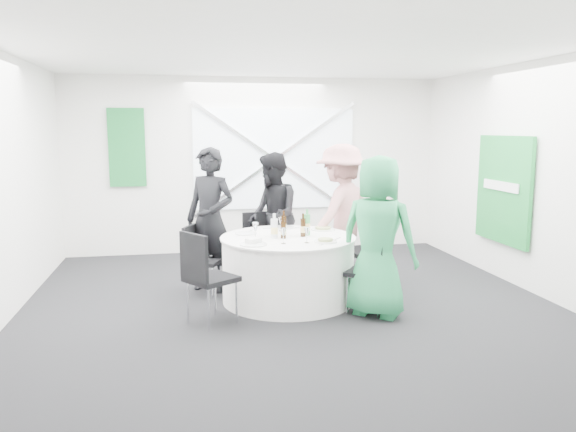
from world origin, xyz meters
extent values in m
plane|color=black|center=(0.00, 0.00, 0.00)|extent=(6.00, 6.00, 0.00)
plane|color=white|center=(0.00, 0.00, 2.80)|extent=(6.00, 6.00, 0.00)
plane|color=white|center=(0.00, 3.00, 1.40)|extent=(6.00, 0.00, 6.00)
plane|color=white|center=(0.00, -3.00, 1.40)|extent=(6.00, 0.00, 6.00)
plane|color=white|center=(3.00, 0.00, 1.40)|extent=(0.00, 6.00, 6.00)
cube|color=white|center=(0.30, 2.96, 1.50)|extent=(2.60, 0.03, 1.60)
cube|color=silver|center=(0.30, 2.92, 1.50)|extent=(2.63, 0.05, 1.84)
cube|color=silver|center=(0.30, 2.92, 1.50)|extent=(2.63, 0.05, 1.84)
cube|color=#156B32|center=(-2.00, 2.95, 1.70)|extent=(0.55, 0.04, 1.20)
cube|color=#188432|center=(2.94, 0.60, 1.20)|extent=(0.05, 1.20, 1.40)
cylinder|color=white|center=(0.00, 0.20, 0.37)|extent=(1.52, 1.52, 0.74)
cylinder|color=white|center=(0.00, 0.20, 0.75)|extent=(1.56, 1.56, 0.02)
cube|color=black|center=(-0.18, 1.17, 0.43)|extent=(0.47, 0.47, 0.05)
cube|color=black|center=(-0.21, 1.36, 0.67)|extent=(0.38, 0.11, 0.43)
cylinder|color=silver|center=(-0.05, 1.36, 0.21)|extent=(0.02, 0.02, 0.41)
cylinder|color=silver|center=(-0.37, 1.30, 0.21)|extent=(0.02, 0.02, 0.41)
cylinder|color=silver|center=(0.01, 1.04, 0.21)|extent=(0.02, 0.02, 0.41)
cylinder|color=silver|center=(-0.31, 0.98, 0.21)|extent=(0.02, 0.02, 0.41)
cube|color=black|center=(-0.95, 0.62, 0.41)|extent=(0.50, 0.50, 0.05)
cube|color=black|center=(-1.12, 0.70, 0.64)|extent=(0.18, 0.35, 0.41)
cylinder|color=silver|center=(-1.03, 0.83, 0.20)|extent=(0.02, 0.02, 0.39)
cylinder|color=silver|center=(-1.15, 0.54, 0.20)|extent=(0.02, 0.02, 0.39)
cylinder|color=silver|center=(-0.75, 0.70, 0.20)|extent=(0.02, 0.02, 0.39)
cylinder|color=silver|center=(-0.87, 0.42, 0.20)|extent=(0.02, 0.02, 0.39)
cube|color=black|center=(1.00, 0.53, 0.47)|extent=(0.56, 0.56, 0.05)
cube|color=black|center=(1.20, 0.59, 0.74)|extent=(0.17, 0.41, 0.47)
cylinder|color=silver|center=(1.23, 0.41, 0.23)|extent=(0.02, 0.02, 0.45)
cylinder|color=silver|center=(1.12, 0.75, 0.23)|extent=(0.02, 0.02, 0.45)
cylinder|color=silver|center=(0.89, 0.30, 0.23)|extent=(0.02, 0.02, 0.45)
cylinder|color=silver|center=(0.77, 0.64, 0.23)|extent=(0.02, 0.02, 0.45)
cube|color=black|center=(0.77, -0.37, 0.44)|extent=(0.58, 0.58, 0.05)
cube|color=black|center=(0.93, -0.49, 0.69)|extent=(0.27, 0.34, 0.44)
cylinder|color=silver|center=(0.81, -0.60, 0.21)|extent=(0.02, 0.02, 0.42)
cylinder|color=silver|center=(1.01, -0.33, 0.21)|extent=(0.02, 0.02, 0.42)
cylinder|color=silver|center=(0.54, -0.41, 0.21)|extent=(0.02, 0.02, 0.42)
cylinder|color=silver|center=(0.74, -0.14, 0.21)|extent=(0.02, 0.02, 0.42)
cube|color=black|center=(-0.92, -0.43, 0.47)|extent=(0.61, 0.61, 0.05)
cube|color=black|center=(-1.09, -0.55, 0.74)|extent=(0.27, 0.37, 0.47)
cylinder|color=silver|center=(-1.16, -0.38, 0.23)|extent=(0.02, 0.02, 0.45)
cylinder|color=silver|center=(-0.96, -0.68, 0.23)|extent=(0.02, 0.02, 0.45)
cylinder|color=silver|center=(-0.87, -0.18, 0.23)|extent=(0.02, 0.02, 0.45)
cylinder|color=silver|center=(-0.67, -0.47, 0.23)|extent=(0.02, 0.02, 0.45)
imported|color=black|center=(-0.86, 0.80, 0.89)|extent=(0.77, 0.72, 1.77)
imported|color=black|center=(-0.02, 1.21, 0.84)|extent=(0.47, 0.83, 1.69)
imported|color=tan|center=(0.84, 0.90, 0.90)|extent=(1.24, 1.16, 1.80)
imported|color=#279155|center=(0.83, -0.49, 0.86)|extent=(1.00, 0.96, 1.72)
cylinder|color=silver|center=(0.05, 0.77, 0.77)|extent=(0.29, 0.29, 0.01)
cylinder|color=silver|center=(-0.46, 0.45, 0.77)|extent=(0.26, 0.26, 0.01)
cylinder|color=silver|center=(0.50, 0.53, 0.77)|extent=(0.29, 0.29, 0.01)
cylinder|color=#82934F|center=(0.50, 0.53, 0.79)|extent=(0.19, 0.19, 0.02)
cylinder|color=silver|center=(0.34, -0.19, 0.77)|extent=(0.25, 0.25, 0.01)
cylinder|color=#82934F|center=(0.34, -0.19, 0.79)|extent=(0.16, 0.16, 0.02)
cylinder|color=silver|center=(-0.45, -0.20, 0.77)|extent=(0.29, 0.29, 0.01)
cube|color=white|center=(-0.44, -0.13, 0.80)|extent=(0.19, 0.19, 0.04)
cylinder|color=#371E0A|center=(-0.15, 0.25, 0.86)|extent=(0.06, 0.06, 0.19)
cylinder|color=#371E0A|center=(-0.15, 0.25, 0.98)|extent=(0.02, 0.02, 0.06)
cylinder|color=#EAD37C|center=(-0.15, 0.25, 0.84)|extent=(0.06, 0.06, 0.07)
cylinder|color=#371E0A|center=(-0.02, 0.36, 0.87)|extent=(0.06, 0.06, 0.22)
cylinder|color=#371E0A|center=(-0.02, 0.36, 1.01)|extent=(0.02, 0.02, 0.06)
cylinder|color=#EAD37C|center=(-0.02, 0.36, 0.85)|extent=(0.06, 0.06, 0.08)
cylinder|color=#371E0A|center=(0.17, 0.17, 0.87)|extent=(0.06, 0.06, 0.21)
cylinder|color=#371E0A|center=(0.17, 0.17, 1.00)|extent=(0.02, 0.02, 0.06)
cylinder|color=#EAD37C|center=(0.17, 0.17, 0.84)|extent=(0.06, 0.06, 0.07)
cylinder|color=#371E0A|center=(-0.07, 0.11, 0.86)|extent=(0.06, 0.06, 0.19)
cylinder|color=#371E0A|center=(-0.07, 0.11, 0.98)|extent=(0.02, 0.02, 0.06)
cylinder|color=#EAD37C|center=(-0.07, 0.11, 0.84)|extent=(0.06, 0.06, 0.07)
cylinder|color=#3EA355|center=(0.24, 0.25, 0.88)|extent=(0.08, 0.08, 0.25)
cylinder|color=#3EA355|center=(0.24, 0.25, 1.04)|extent=(0.03, 0.03, 0.06)
cylinder|color=#EAD37C|center=(0.24, 0.25, 0.86)|extent=(0.08, 0.08, 0.09)
cylinder|color=silver|center=(-0.17, 0.13, 0.87)|extent=(0.08, 0.08, 0.22)
cylinder|color=silver|center=(-0.17, 0.13, 1.01)|extent=(0.03, 0.03, 0.06)
cylinder|color=#EAD37C|center=(-0.17, 0.13, 0.85)|extent=(0.08, 0.08, 0.08)
cylinder|color=white|center=(0.13, -0.19, 0.76)|extent=(0.06, 0.06, 0.00)
cylinder|color=white|center=(0.13, -0.19, 0.81)|extent=(0.01, 0.01, 0.10)
cone|color=white|center=(0.13, -0.19, 0.89)|extent=(0.07, 0.07, 0.08)
cylinder|color=white|center=(-0.38, 0.15, 0.76)|extent=(0.06, 0.06, 0.00)
cylinder|color=white|center=(-0.38, 0.15, 0.81)|extent=(0.01, 0.01, 0.10)
cone|color=white|center=(-0.38, 0.15, 0.89)|extent=(0.07, 0.07, 0.08)
cylinder|color=white|center=(-0.37, 0.24, 0.76)|extent=(0.06, 0.06, 0.00)
cylinder|color=white|center=(-0.37, 0.24, 0.81)|extent=(0.01, 0.01, 0.10)
cone|color=white|center=(-0.37, 0.24, 0.89)|extent=(0.07, 0.07, 0.08)
cylinder|color=white|center=(-0.02, 0.56, 0.76)|extent=(0.06, 0.06, 0.00)
cylinder|color=white|center=(-0.02, 0.56, 0.81)|extent=(0.01, 0.01, 0.10)
cone|color=white|center=(-0.02, 0.56, 0.89)|extent=(0.07, 0.07, 0.08)
cylinder|color=white|center=(-0.12, -0.18, 0.76)|extent=(0.06, 0.06, 0.00)
cylinder|color=white|center=(-0.12, -0.18, 0.81)|extent=(0.01, 0.01, 0.10)
cone|color=white|center=(-0.12, -0.18, 0.89)|extent=(0.07, 0.07, 0.08)
cube|color=silver|center=(-0.38, 0.64, 0.76)|extent=(0.09, 0.14, 0.01)
cube|color=silver|center=(-0.55, 0.38, 0.76)|extent=(0.10, 0.13, 0.01)
cube|color=silver|center=(0.29, -0.29, 0.76)|extent=(0.11, 0.12, 0.01)
cube|color=silver|center=(0.52, -0.04, 0.76)|extent=(0.11, 0.12, 0.01)
cube|color=silver|center=(0.19, 0.74, 0.76)|extent=(0.15, 0.02, 0.01)
cube|color=silver|center=(-0.13, 0.76, 0.76)|extent=(0.15, 0.03, 0.01)
camera|label=1|loc=(-1.18, -6.03, 2.00)|focal=35.00mm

